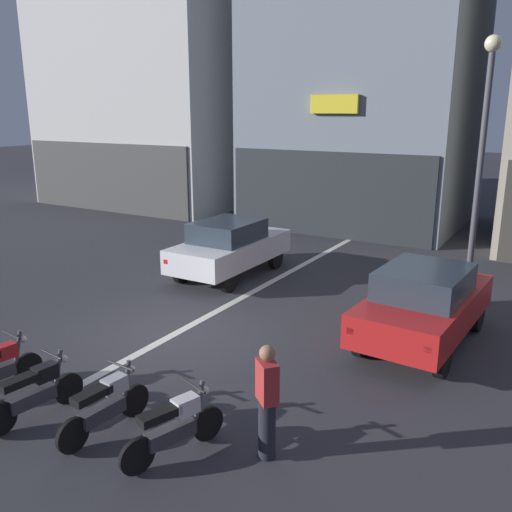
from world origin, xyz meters
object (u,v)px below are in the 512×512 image
(car_white_crossing_near, at_px, (230,246))
(car_red_parked_kerbside, at_px, (424,303))
(motorcycle_white_row_right_mid, at_px, (174,426))
(motorcycle_silver_row_centre, at_px, (105,405))
(person_by_motorcycles, at_px, (267,401))
(street_lamp, at_px, (482,149))
(motorcycle_black_row_left_mid, at_px, (35,391))

(car_white_crossing_near, bearing_deg, car_red_parked_kerbside, -17.84)
(motorcycle_white_row_right_mid, bearing_deg, car_red_parked_kerbside, 70.44)
(motorcycle_silver_row_centre, xyz_separation_m, motorcycle_white_row_right_mid, (1.23, 0.08, 0.00))
(motorcycle_silver_row_centre, bearing_deg, person_by_motorcycles, 16.84)
(car_white_crossing_near, distance_m, motorcycle_white_row_right_mid, 8.50)
(motorcycle_white_row_right_mid, height_order, person_by_motorcycles, person_by_motorcycles)
(street_lamp, xyz_separation_m, motorcycle_silver_row_centre, (-3.61, -8.17, -3.36))
(car_red_parked_kerbside, height_order, street_lamp, street_lamp)
(car_white_crossing_near, xyz_separation_m, street_lamp, (6.40, 0.61, 2.94))
(motorcycle_silver_row_centre, bearing_deg, motorcycle_black_row_left_mid, -167.52)
(car_red_parked_kerbside, relative_size, motorcycle_white_row_right_mid, 2.61)
(car_white_crossing_near, height_order, person_by_motorcycles, person_by_motorcycles)
(motorcycle_silver_row_centre, xyz_separation_m, person_by_motorcycles, (2.34, 0.71, 0.40))
(car_red_parked_kerbside, bearing_deg, person_by_motorcycles, -99.94)
(motorcycle_black_row_left_mid, xyz_separation_m, motorcycle_white_row_right_mid, (2.45, 0.36, 0.00))
(person_by_motorcycles, bearing_deg, motorcycle_white_row_right_mid, -150.67)
(motorcycle_white_row_right_mid, bearing_deg, street_lamp, 73.61)
(street_lamp, xyz_separation_m, motorcycle_white_row_right_mid, (-2.38, -8.09, -3.36))
(motorcycle_white_row_right_mid, xyz_separation_m, person_by_motorcycles, (1.11, 0.62, 0.40))
(street_lamp, height_order, motorcycle_black_row_left_mid, street_lamp)
(car_red_parked_kerbside, distance_m, motorcycle_black_row_left_mid, 7.39)
(motorcycle_silver_row_centre, height_order, motorcycle_white_row_right_mid, same)
(car_red_parked_kerbside, relative_size, person_by_motorcycles, 2.52)
(car_white_crossing_near, distance_m, motorcycle_silver_row_centre, 8.07)
(street_lamp, bearing_deg, car_white_crossing_near, -174.57)
(car_red_parked_kerbside, relative_size, motorcycle_black_row_left_mid, 2.52)
(car_red_parked_kerbside, xyz_separation_m, motorcycle_white_row_right_mid, (-1.97, -5.55, -0.43))
(car_white_crossing_near, height_order, car_red_parked_kerbside, same)
(street_lamp, relative_size, motorcycle_white_row_right_mid, 3.85)
(motorcycle_black_row_left_mid, distance_m, person_by_motorcycles, 3.71)
(motorcycle_white_row_right_mid, bearing_deg, person_by_motorcycles, 29.33)
(car_white_crossing_near, height_order, motorcycle_black_row_left_mid, car_white_crossing_near)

